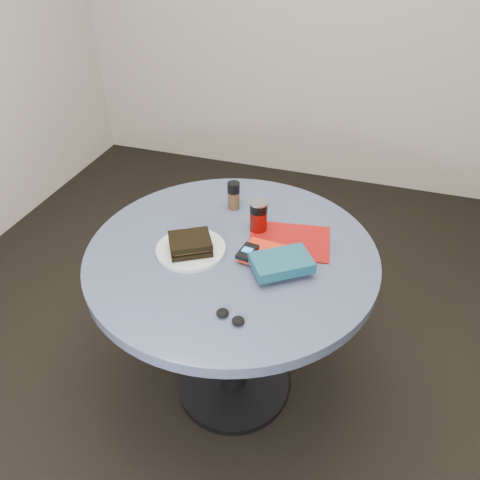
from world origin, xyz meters
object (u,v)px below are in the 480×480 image
(soda_can, at_px, (258,216))
(red_book, at_px, (272,256))
(sandwich, at_px, (190,244))
(novel, at_px, (281,263))
(magazine, at_px, (289,241))
(headphones, at_px, (230,317))
(table, at_px, (232,286))
(plate, at_px, (191,249))
(pepper_grinder, at_px, (234,195))
(mp3_player, at_px, (247,252))

(soda_can, height_order, red_book, soda_can)
(sandwich, xyz_separation_m, novel, (0.31, -0.00, -0.00))
(soda_can, bearing_deg, magazine, -15.54)
(red_book, relative_size, headphones, 1.95)
(table, bearing_deg, red_book, -1.77)
(table, xyz_separation_m, red_book, (0.14, -0.00, 0.18))
(plate, distance_m, soda_can, 0.27)
(novel, bearing_deg, soda_can, 88.88)
(plate, relative_size, headphones, 2.39)
(sandwich, height_order, headphones, sandwich)
(novel, bearing_deg, table, 127.26)
(headphones, bearing_deg, novel, 70.31)
(plate, distance_m, magazine, 0.34)
(soda_can, xyz_separation_m, novel, (0.14, -0.20, -0.02))
(pepper_grinder, distance_m, novel, 0.42)
(plate, relative_size, soda_can, 2.00)
(novel, distance_m, mp3_player, 0.13)
(magazine, height_order, mp3_player, mp3_player)
(sandwich, relative_size, pepper_grinder, 1.61)
(sandwich, bearing_deg, mp3_player, 9.34)
(novel, xyz_separation_m, headphones, (-0.09, -0.25, -0.03))
(headphones, bearing_deg, sandwich, 132.11)
(table, height_order, pepper_grinder, pepper_grinder)
(headphones, bearing_deg, mp3_player, 97.23)
(soda_can, height_order, mp3_player, soda_can)
(sandwich, xyz_separation_m, magazine, (0.30, 0.17, -0.04))
(table, height_order, sandwich, sandwich)
(novel, relative_size, headphones, 1.88)
(mp3_player, bearing_deg, headphones, -82.77)
(magazine, bearing_deg, headphones, -108.99)
(headphones, bearing_deg, magazine, 79.60)
(pepper_grinder, relative_size, novel, 0.59)
(novel, height_order, headphones, novel)
(red_book, bearing_deg, headphones, -93.40)
(sandwich, xyz_separation_m, soda_can, (0.18, 0.20, 0.02))
(sandwich, xyz_separation_m, headphones, (0.23, -0.25, -0.03))
(sandwich, bearing_deg, soda_can, 48.22)
(sandwich, distance_m, magazine, 0.35)
(pepper_grinder, bearing_deg, magazine, -30.19)
(red_book, bearing_deg, soda_can, 126.12)
(table, bearing_deg, headphones, -72.05)
(pepper_grinder, xyz_separation_m, mp3_player, (0.14, -0.28, -0.03))
(red_book, height_order, headphones, same)
(soda_can, xyz_separation_m, headphones, (0.05, -0.45, -0.05))
(sandwich, relative_size, red_book, 0.92)
(table, xyz_separation_m, magazine, (0.18, 0.11, 0.17))
(sandwich, distance_m, pepper_grinder, 0.32)
(novel, bearing_deg, headphones, -144.33)
(pepper_grinder, bearing_deg, soda_can, -40.93)
(pepper_grinder, distance_m, magazine, 0.30)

